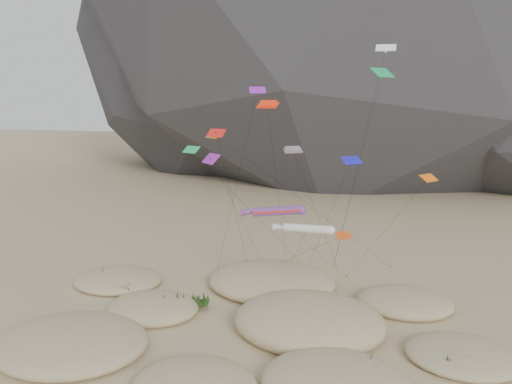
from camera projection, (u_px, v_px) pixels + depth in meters
The scene contains 9 objects.
ground at pixel (256, 347), 49.17m from camera, with size 500.00×500.00×0.00m, color #CCB789.
dunes at pixel (254, 319), 53.53m from camera, with size 52.23×35.70×4.55m.
dune_grass at pixel (274, 323), 52.54m from camera, with size 44.44×28.66×1.47m.
kite_stakes at pixel (302, 268), 71.05m from camera, with size 24.08×6.33×0.30m.
rainbow_tube_kite at pixel (275, 211), 53.02m from camera, with size 7.83×20.21×13.07m.
white_tube_kite at pixel (305, 228), 57.12m from camera, with size 7.52×11.61×10.13m.
orange_parafoil at pixel (268, 107), 57.56m from camera, with size 2.72×12.89×23.82m.
multi_parafoil at pixel (294, 152), 54.79m from camera, with size 5.37×15.24×18.92m.
delta_kites at pixel (291, 139), 55.07m from camera, with size 28.51×22.39×29.66m.
Camera 1 is at (10.72, -43.94, 24.63)m, focal length 35.00 mm.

